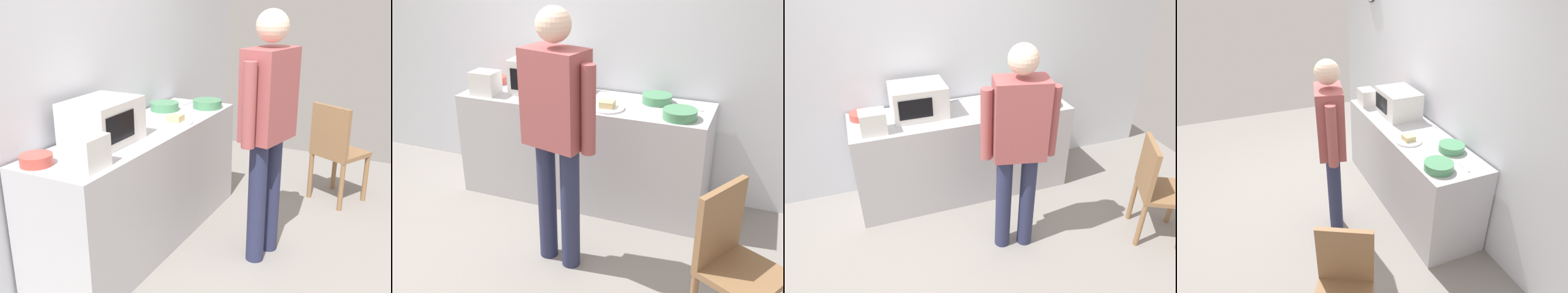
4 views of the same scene
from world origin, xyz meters
TOP-DOWN VIEW (x-y plane):
  - ground_plane at (0.00, 0.00)m, footprint 6.00×6.00m
  - back_wall at (-0.01, 1.60)m, footprint 5.40×0.13m
  - kitchen_counter at (0.29, 1.22)m, footprint 2.12×0.62m
  - microwave at (-0.11, 1.28)m, footprint 0.50×0.39m
  - sandwich_plate at (0.55, 1.07)m, footprint 0.27×0.27m
  - salad_bowl at (0.88, 1.36)m, footprint 0.24×0.24m
  - cereal_bowl at (1.12, 1.07)m, footprint 0.26×0.26m
  - mixing_bowl at (-0.64, 1.37)m, footprint 0.20×0.20m
  - toaster at (-0.55, 1.05)m, footprint 0.22×0.18m
  - fork_utensil at (1.17, 1.29)m, footprint 0.17×0.03m
  - spoon_utensil at (0.31, 1.48)m, footprint 0.17×0.07m
  - person_standing at (0.47, 0.30)m, footprint 0.58×0.32m
  - wooden_chair at (1.66, 0.02)m, footprint 0.54×0.54m

SIDE VIEW (x-z plane):
  - ground_plane at x=0.00m, z-range 0.00..0.00m
  - kitchen_counter at x=0.29m, z-range 0.00..0.91m
  - wooden_chair at x=1.66m, z-range 0.05..0.99m
  - fork_utensil at x=1.17m, z-range 0.91..0.92m
  - spoon_utensil at x=0.31m, z-range 0.91..0.92m
  - sandwich_plate at x=0.55m, z-range 0.90..0.97m
  - mixing_bowl at x=-0.64m, z-range 0.91..0.98m
  - salad_bowl at x=0.88m, z-range 0.91..0.98m
  - cereal_bowl at x=1.12m, z-range 0.91..0.99m
  - toaster at x=-0.55m, z-range 0.91..1.11m
  - person_standing at x=0.47m, z-range 0.16..1.95m
  - microwave at x=-0.11m, z-range 0.91..1.21m
  - back_wall at x=-0.01m, z-range 0.00..2.60m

